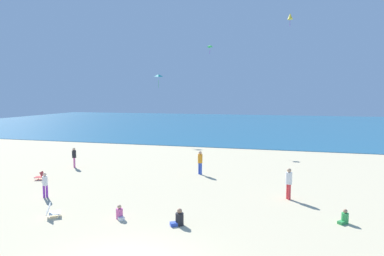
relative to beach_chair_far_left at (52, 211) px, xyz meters
name	(u,v)px	position (x,y,z in m)	size (l,w,h in m)	color
ground_plane	(197,190)	(5.49, 6.19, -0.30)	(120.00, 120.00, 0.00)	beige
ocean_water	(255,124)	(5.49, 52.24, -0.28)	(120.00, 60.00, 0.05)	#236084
beach_chair_far_left	(52,211)	(0.00, 0.00, 0.00)	(0.86, 0.85, 0.65)	white
beach_chair_near_camera	(40,176)	(-5.35, 5.82, -0.04)	(0.70, 0.63, 0.55)	#D13D3D
person_0	(120,214)	(3.18, 0.62, -0.06)	(0.57, 0.56, 0.66)	#D8599E
person_2	(179,219)	(6.05, 0.58, -0.02)	(0.68, 0.59, 0.76)	black
person_4	(289,181)	(10.80, 5.65, 0.70)	(0.46, 0.46, 1.74)	red
person_5	(200,161)	(4.76, 10.05, 0.68)	(0.47, 0.47, 1.70)	blue
person_6	(344,218)	(13.15, 2.68, -0.06)	(0.56, 0.55, 0.65)	green
person_7	(74,156)	(-5.37, 9.73, 0.61)	(0.44, 0.44, 1.57)	#D8599E
person_8	(45,183)	(-2.34, 2.52, 0.51)	(0.37, 0.37, 1.40)	purple
kite_green	(210,46)	(2.11, 25.78, 11.01)	(0.69, 0.67, 1.06)	green
kite_teal	(158,76)	(-4.66, 26.94, 7.80)	(0.95, 0.80, 1.69)	#1EADAD
kite_yellow	(290,16)	(10.97, 24.59, 13.62)	(0.69, 0.71, 1.39)	yellow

